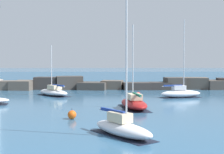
# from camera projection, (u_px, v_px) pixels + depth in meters

# --- Properties ---
(open_sea_beyond) EXTENTS (400.00, 116.00, 0.01)m
(open_sea_beyond) POSITION_uv_depth(u_px,v_px,m) (109.00, 76.00, 117.99)
(open_sea_beyond) COLOR #235175
(open_sea_beyond) RESTS_ON ground
(breakwater_jetty) EXTENTS (57.90, 6.23, 2.43)m
(breakwater_jetty) POSITION_uv_depth(u_px,v_px,m) (132.00, 84.00, 58.27)
(breakwater_jetty) COLOR brown
(breakwater_jetty) RESTS_ON ground
(sailboat_moored_4) EXTENTS (3.18, 7.07, 9.05)m
(sailboat_moored_4) POSITION_uv_depth(u_px,v_px,m) (134.00, 103.00, 33.46)
(sailboat_moored_4) COLOR maroon
(sailboat_moored_4) RESTS_ON ground
(sailboat_moored_5) EXTENTS (4.59, 5.59, 10.53)m
(sailboat_moored_5) POSITION_uv_depth(u_px,v_px,m) (122.00, 127.00, 20.88)
(sailboat_moored_5) COLOR white
(sailboat_moored_5) RESTS_ON ground
(sailboat_moored_6) EXTENTS (6.21, 7.06, 7.55)m
(sailboat_moored_6) POSITION_uv_depth(u_px,v_px,m) (53.00, 92.00, 46.71)
(sailboat_moored_6) COLOR white
(sailboat_moored_6) RESTS_ON ground
(sailboat_moored_7) EXTENTS (6.25, 3.12, 11.05)m
(sailboat_moored_7) POSITION_uv_depth(u_px,v_px,m) (181.00, 93.00, 44.04)
(sailboat_moored_7) COLOR white
(sailboat_moored_7) RESTS_ON ground
(mooring_buoy_orange_near) EXTENTS (0.76, 0.76, 0.96)m
(mooring_buoy_orange_near) POSITION_uv_depth(u_px,v_px,m) (72.00, 115.00, 27.13)
(mooring_buoy_orange_near) COLOR #EA5914
(mooring_buoy_orange_near) RESTS_ON ground
(mooring_buoy_far_side) EXTENTS (0.68, 0.68, 0.88)m
(mooring_buoy_far_side) POSITION_uv_depth(u_px,v_px,m) (138.00, 94.00, 45.09)
(mooring_buoy_far_side) COLOR red
(mooring_buoy_far_side) RESTS_ON ground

